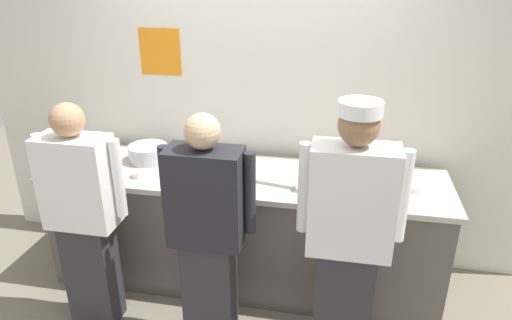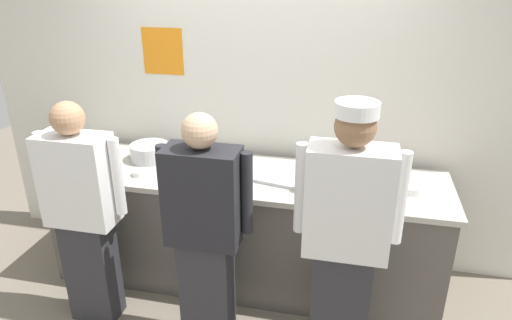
{
  "view_description": "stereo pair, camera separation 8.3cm",
  "coord_description": "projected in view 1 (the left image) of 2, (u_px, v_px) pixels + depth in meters",
  "views": [
    {
      "loc": [
        0.69,
        -2.61,
        2.36
      ],
      "look_at": [
        0.1,
        0.38,
        1.05
      ],
      "focal_mm": 32.55,
      "sensor_mm": 36.0,
      "label": 1
    },
    {
      "loc": [
        0.77,
        -2.6,
        2.36
      ],
      "look_at": [
        0.1,
        0.38,
        1.05
      ],
      "focal_mm": 32.55,
      "sensor_mm": 36.0,
      "label": 2
    }
  ],
  "objects": [
    {
      "name": "ground_plane",
      "position": [
        233.0,
        310.0,
        3.41
      ],
      "size": [
        9.0,
        9.0,
        0.0
      ],
      "primitive_type": "plane",
      "color": "slate"
    },
    {
      "name": "wall_back",
      "position": [
        256.0,
        95.0,
        3.68
      ],
      "size": [
        4.65,
        0.11,
        2.76
      ],
      "color": "silver",
      "rests_on": "ground"
    },
    {
      "name": "prep_counter",
      "position": [
        244.0,
        228.0,
        3.58
      ],
      "size": [
        2.96,
        0.76,
        0.92
      ],
      "color": "#56514C",
      "rests_on": "ground"
    },
    {
      "name": "chef_near_left",
      "position": [
        83.0,
        214.0,
        3.02
      ],
      "size": [
        0.59,
        0.24,
        1.59
      ],
      "color": "#2D2D33",
      "rests_on": "ground"
    },
    {
      "name": "chef_center",
      "position": [
        207.0,
        231.0,
        2.83
      ],
      "size": [
        0.59,
        0.24,
        1.6
      ],
      "color": "#2D2D33",
      "rests_on": "ground"
    },
    {
      "name": "chef_far_right",
      "position": [
        349.0,
        235.0,
        2.66
      ],
      "size": [
        0.62,
        0.24,
        1.71
      ],
      "color": "#2D2D33",
      "rests_on": "ground"
    },
    {
      "name": "plate_stack_front",
      "position": [
        410.0,
        185.0,
        3.18
      ],
      "size": [
        0.2,
        0.2,
        0.05
      ],
      "color": "white",
      "rests_on": "prep_counter"
    },
    {
      "name": "mixing_bowl_steel",
      "position": [
        148.0,
        153.0,
        3.61
      ],
      "size": [
        0.3,
        0.3,
        0.13
      ],
      "primitive_type": "cylinder",
      "color": "#B7BABF",
      "rests_on": "prep_counter"
    },
    {
      "name": "sheet_tray",
      "position": [
        270.0,
        173.0,
        3.39
      ],
      "size": [
        0.55,
        0.43,
        0.02
      ],
      "primitive_type": "cube",
      "rotation": [
        0.0,
        0.0,
        -0.2
      ],
      "color": "#B7BABF",
      "rests_on": "prep_counter"
    },
    {
      "name": "squeeze_bottle_primary",
      "position": [
        375.0,
        161.0,
        3.38
      ],
      "size": [
        0.06,
        0.06,
        0.2
      ],
      "color": "red",
      "rests_on": "prep_counter"
    },
    {
      "name": "squeeze_bottle_secondary",
      "position": [
        308.0,
        178.0,
        3.11
      ],
      "size": [
        0.06,
        0.06,
        0.2
      ],
      "color": "#E5E066",
      "rests_on": "prep_counter"
    },
    {
      "name": "ramekin_green_sauce",
      "position": [
        379.0,
        194.0,
        3.07
      ],
      "size": [
        0.1,
        0.1,
        0.04
      ],
      "color": "white",
      "rests_on": "prep_counter"
    },
    {
      "name": "ramekin_yellow_sauce",
      "position": [
        202.0,
        158.0,
        3.61
      ],
      "size": [
        0.1,
        0.1,
        0.05
      ],
      "color": "white",
      "rests_on": "prep_counter"
    },
    {
      "name": "ramekin_orange_sauce",
      "position": [
        138.0,
        174.0,
        3.35
      ],
      "size": [
        0.09,
        0.09,
        0.04
      ],
      "color": "white",
      "rests_on": "prep_counter"
    },
    {
      "name": "ramekin_red_sauce",
      "position": [
        195.0,
        176.0,
        3.31
      ],
      "size": [
        0.1,
        0.1,
        0.05
      ],
      "color": "white",
      "rests_on": "prep_counter"
    }
  ]
}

